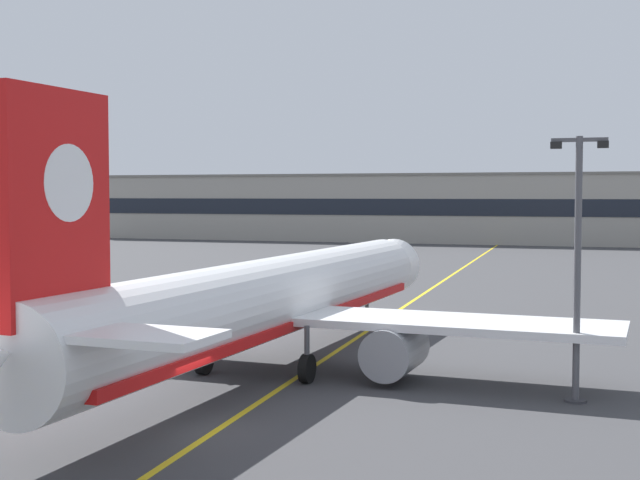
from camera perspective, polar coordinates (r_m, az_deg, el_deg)
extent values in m
plane|color=#3D3D3F|center=(32.37, -8.92, -12.12)|extent=(400.00, 400.00, 0.00)
cube|color=yellow|center=(60.08, 4.41, -5.04)|extent=(7.32, 179.87, 0.01)
cylinder|color=white|center=(41.82, -3.14, -3.75)|extent=(5.50, 36.14, 3.80)
cone|color=white|center=(59.85, 4.50, -1.71)|extent=(3.73, 2.77, 3.61)
cube|color=red|center=(41.96, -3.13, -5.17)|extent=(5.29, 33.26, 0.44)
cube|color=black|center=(57.98, 3.97, -1.20)|extent=(2.90, 1.23, 0.60)
cube|color=white|center=(42.47, -2.80, -4.81)|extent=(32.19, 6.31, 0.36)
cylinder|color=gray|center=(44.66, -10.65, -6.05)|extent=(2.47, 3.70, 2.30)
cylinder|color=black|center=(46.22, -9.43, -5.73)|extent=(1.96, 0.27, 1.95)
cylinder|color=gray|center=(39.62, 4.89, -7.17)|extent=(2.47, 3.70, 2.30)
cylinder|color=black|center=(41.37, 5.62, -6.74)|extent=(1.96, 0.27, 1.95)
cube|color=red|center=(27.91, -16.66, 2.10)|extent=(0.63, 4.81, 7.20)
cylinder|color=white|center=(28.14, -16.31, 3.58)|extent=(0.55, 2.42, 2.40)
cube|color=white|center=(27.74, -17.31, -5.58)|extent=(11.12, 3.32, 0.24)
cylinder|color=#4C4C51|center=(55.50, 3.07, -4.18)|extent=(0.24, 0.24, 1.60)
cylinder|color=black|center=(55.64, 3.06, -5.22)|extent=(0.44, 0.92, 0.90)
cylinder|color=#4C4C51|center=(41.44, -7.57, -6.25)|extent=(0.24, 0.24, 1.60)
cylinder|color=black|center=(41.64, -7.56, -7.78)|extent=(0.46, 1.32, 1.30)
cylinder|color=#4C4C51|center=(39.24, -0.86, -6.75)|extent=(0.24, 0.24, 1.60)
cylinder|color=black|center=(39.44, -0.85, -8.36)|extent=(0.46, 1.32, 1.30)
cylinder|color=#515156|center=(36.77, 16.39, -1.88)|extent=(0.28, 0.28, 10.74)
cylinder|color=#333338|center=(37.59, 16.27, -9.99)|extent=(0.90, 0.90, 0.10)
cube|color=#515156|center=(36.70, 16.51, 6.26)|extent=(2.20, 0.16, 0.16)
cube|color=black|center=(36.74, 15.10, 5.97)|extent=(0.44, 0.36, 0.28)
cube|color=black|center=(36.67, 17.92, 5.93)|extent=(0.44, 0.36, 0.28)
cone|color=orange|center=(56.44, 3.39, -5.29)|extent=(0.36, 0.36, 0.55)
cylinder|color=white|center=(56.43, 3.39, -5.26)|extent=(0.23, 0.23, 0.07)
cube|color=orange|center=(56.48, 3.39, -5.55)|extent=(0.44, 0.44, 0.03)
cube|color=#9E998E|center=(151.70, 11.90, 1.96)|extent=(154.04, 12.00, 11.47)
cube|color=black|center=(145.68, 11.63, 2.07)|extent=(147.88, 0.12, 2.80)
cube|color=slate|center=(151.71, 11.92, 4.20)|extent=(154.44, 12.40, 0.40)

